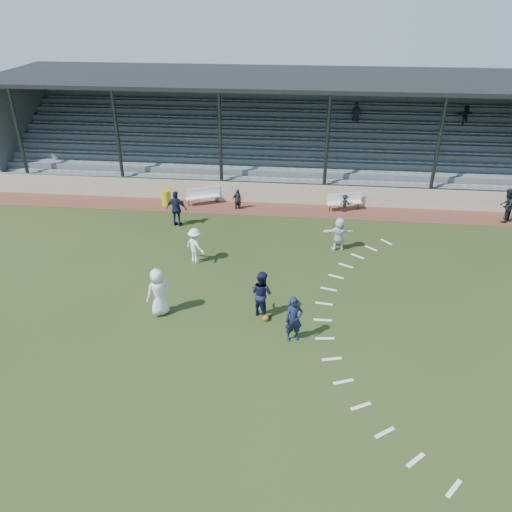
{
  "coord_description": "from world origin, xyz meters",
  "views": [
    {
      "loc": [
        1.93,
        -15.86,
        11.4
      ],
      "look_at": [
        0.0,
        2.5,
        1.3
      ],
      "focal_mm": 35.0,
      "sensor_mm": 36.0,
      "label": 1
    }
  ],
  "objects": [
    {
      "name": "sub_left_far",
      "position": [
        -1.92,
        10.42,
        0.53
      ],
      "size": [
        0.61,
        0.29,
        1.02
      ],
      "primitive_type": "imported",
      "rotation": [
        0.0,
        0.0,
        3.08
      ],
      "color": "black",
      "rests_on": "cinder_track"
    },
    {
      "name": "sub_left_near",
      "position": [
        -1.88,
        10.35,
        0.62
      ],
      "size": [
        0.45,
        0.31,
        1.2
      ],
      "primitive_type": "imported",
      "rotation": [
        0.0,
        0.0,
        3.2
      ],
      "color": "black",
      "rests_on": "cinder_track"
    },
    {
      "name": "bench_right",
      "position": [
        4.18,
        10.92,
        0.58
      ],
      "size": [
        2.03,
        1.01,
        0.95
      ],
      "rotation": [
        0.0,
        0.0,
        0.29
      ],
      "color": "white",
      "rests_on": "cinder_track"
    },
    {
      "name": "player_white_lead",
      "position": [
        -3.5,
        -0.19,
        0.98
      ],
      "size": [
        1.13,
        1.1,
        1.96
      ],
      "primitive_type": "imported",
      "rotation": [
        0.0,
        0.0,
        3.86
      ],
      "color": "white",
      "rests_on": "ground"
    },
    {
      "name": "grandstand",
      "position": [
        0.01,
        16.26,
        2.2
      ],
      "size": [
        34.6,
        9.0,
        6.61
      ],
      "color": "slate",
      "rests_on": "ground"
    },
    {
      "name": "player_white_back",
      "position": [
        3.65,
        5.98,
        0.83
      ],
      "size": [
        1.59,
        0.67,
        1.66
      ],
      "primitive_type": "imported",
      "rotation": [
        0.0,
        0.0,
        3.26
      ],
      "color": "white",
      "rests_on": "ground"
    },
    {
      "name": "retaining_wall",
      "position": [
        0.0,
        11.55,
        0.6
      ],
      "size": [
        34.0,
        0.18,
        1.2
      ],
      "primitive_type": "cube",
      "color": "#BBAB90",
      "rests_on": "ground"
    },
    {
      "name": "player_white_wing",
      "position": [
        -2.97,
        4.02,
        0.84
      ],
      "size": [
        1.25,
        1.14,
        1.69
      ],
      "primitive_type": "imported",
      "rotation": [
        0.0,
        0.0,
        2.53
      ],
      "color": "white",
      "rests_on": "ground"
    },
    {
      "name": "cinder_track",
      "position": [
        0.0,
        10.5,
        0.01
      ],
      "size": [
        34.0,
        2.0,
        0.02
      ],
      "primitive_type": "cube",
      "color": "#582E23",
      "rests_on": "ground"
    },
    {
      "name": "football",
      "position": [
        0.66,
        -0.26,
        0.12
      ],
      "size": [
        0.24,
        0.24,
        0.24
      ],
      "primitive_type": "sphere",
      "color": "#CB550B",
      "rests_on": "ground"
    },
    {
      "name": "player_navy_lead",
      "position": [
        1.76,
        -1.29,
        0.89
      ],
      "size": [
        0.75,
        0.61,
        1.78
      ],
      "primitive_type": "imported",
      "rotation": [
        0.0,
        0.0,
        0.32
      ],
      "color": "#141937",
      "rests_on": "ground"
    },
    {
      "name": "player_navy_wing",
      "position": [
        -4.78,
        7.85,
        0.96
      ],
      "size": [
        1.18,
        0.61,
        1.93
      ],
      "primitive_type": "imported",
      "rotation": [
        0.0,
        0.0,
        3.01
      ],
      "color": "#141937",
      "rests_on": "ground"
    },
    {
      "name": "penalty_arc",
      "position": [
        4.12,
        0.0,
        0.01
      ],
      "size": [
        3.89,
        14.63,
        0.01
      ],
      "color": "white",
      "rests_on": "ground"
    },
    {
      "name": "trash_bin",
      "position": [
        -6.11,
        10.55,
        0.46
      ],
      "size": [
        0.55,
        0.55,
        0.88
      ],
      "primitive_type": "cylinder",
      "color": "gold",
      "rests_on": "cinder_track"
    },
    {
      "name": "sub_right",
      "position": [
        4.17,
        10.62,
        0.52
      ],
      "size": [
        0.69,
        0.46,
        1.01
      ],
      "primitive_type": "imported",
      "rotation": [
        0.0,
        0.0,
        3.28
      ],
      "color": "black",
      "rests_on": "cinder_track"
    },
    {
      "name": "player_navy_mid",
      "position": [
        0.46,
        0.17,
        0.95
      ],
      "size": [
        1.17,
        1.13,
        1.9
      ],
      "primitive_type": "imported",
      "rotation": [
        0.0,
        0.0,
        2.51
      ],
      "color": "#141937",
      "rests_on": "ground"
    },
    {
      "name": "ground",
      "position": [
        0.0,
        0.0,
        0.0
      ],
      "size": [
        90.0,
        90.0,
        0.0
      ],
      "primitive_type": "plane",
      "color": "#263515",
      "rests_on": "ground"
    },
    {
      "name": "official",
      "position": [
        12.71,
        10.15,
        0.95
      ],
      "size": [
        1.09,
        1.15,
        1.86
      ],
      "primitive_type": "imported",
      "rotation": [
        0.0,
        0.0,
        4.11
      ],
      "color": "black",
      "rests_on": "cinder_track"
    },
    {
      "name": "bench_left",
      "position": [
        -3.99,
        10.95,
        0.58
      ],
      "size": [
        1.99,
        1.24,
        0.95
      ],
      "rotation": [
        0.0,
        0.0,
        0.42
      ],
      "color": "white",
      "rests_on": "cinder_track"
    }
  ]
}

